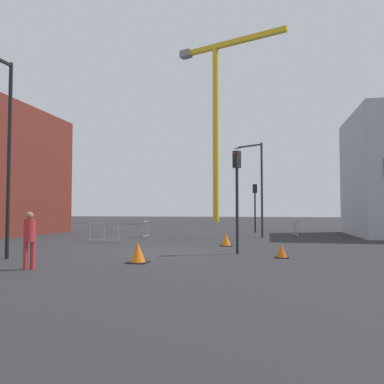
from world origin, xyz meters
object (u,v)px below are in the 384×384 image
(traffic_light_far, at_px, (237,185))
(pedestrian_walking, at_px, (29,236))
(streetlamp_tall, at_px, (4,139))
(traffic_light_crosswalk, at_px, (255,200))
(traffic_cone_by_barrier, at_px, (282,251))
(construction_crane, at_px, (218,105))
(streetlamp_short, at_px, (257,180))
(traffic_cone_orange, at_px, (138,253))
(traffic_cone_striped, at_px, (226,240))

(traffic_light_far, bearing_deg, pedestrian_walking, -138.02)
(streetlamp_tall, distance_m, traffic_light_far, 9.08)
(streetlamp_tall, relative_size, traffic_light_far, 1.74)
(streetlamp_tall, height_order, pedestrian_walking, streetlamp_tall)
(traffic_light_far, height_order, traffic_light_crosswalk, traffic_light_far)
(pedestrian_walking, bearing_deg, traffic_light_far, 41.98)
(traffic_light_far, bearing_deg, traffic_cone_by_barrier, -27.21)
(construction_crane, relative_size, traffic_light_far, 6.38)
(traffic_light_crosswalk, relative_size, pedestrian_walking, 2.21)
(streetlamp_short, distance_m, pedestrian_walking, 16.10)
(streetlamp_short, relative_size, pedestrian_walking, 3.52)
(construction_crane, relative_size, traffic_cone_orange, 38.64)
(streetlamp_tall, distance_m, streetlamp_short, 15.48)
(construction_crane, bearing_deg, traffic_cone_striped, -81.95)
(traffic_light_far, xyz_separation_m, traffic_cone_orange, (-3.12, -3.22, -2.50))
(streetlamp_tall, height_order, traffic_cone_by_barrier, streetlamp_tall)
(construction_crane, distance_m, traffic_cone_striped, 40.55)
(traffic_light_far, distance_m, traffic_cone_striped, 4.28)
(streetlamp_short, relative_size, traffic_cone_striped, 9.51)
(streetlamp_tall, xyz_separation_m, traffic_light_far, (8.25, 3.46, -1.56))
(streetlamp_short, xyz_separation_m, traffic_cone_by_barrier, (1.13, -10.12, -3.51))
(pedestrian_walking, xyz_separation_m, traffic_cone_orange, (2.74, 2.05, -0.69))
(construction_crane, height_order, streetlamp_short, construction_crane)
(traffic_light_far, relative_size, traffic_cone_orange, 6.06)
(construction_crane, bearing_deg, traffic_cone_by_barrier, -79.27)
(construction_crane, distance_m, streetlamp_short, 34.09)
(traffic_cone_orange, bearing_deg, pedestrian_walking, -143.19)
(traffic_cone_by_barrier, bearing_deg, traffic_light_far, 152.79)
(streetlamp_short, distance_m, traffic_cone_striped, 6.95)
(streetlamp_short, bearing_deg, traffic_cone_orange, -106.68)
(traffic_cone_orange, bearing_deg, streetlamp_short, 73.32)
(pedestrian_walking, distance_m, traffic_cone_orange, 3.48)
(traffic_light_far, xyz_separation_m, traffic_light_crosswalk, (0.25, 14.91, -0.24))
(streetlamp_tall, distance_m, pedestrian_walking, 4.51)
(construction_crane, relative_size, streetlamp_short, 4.40)
(streetlamp_tall, relative_size, traffic_cone_striped, 11.39)
(pedestrian_walking, bearing_deg, streetlamp_tall, 142.80)
(traffic_cone_striped, bearing_deg, traffic_light_far, -76.39)
(traffic_cone_by_barrier, xyz_separation_m, traffic_cone_striped, (-2.55, 4.25, 0.06))
(traffic_cone_striped, height_order, traffic_cone_orange, traffic_cone_orange)
(construction_crane, height_order, pedestrian_walking, construction_crane)
(pedestrian_walking, height_order, traffic_cone_orange, pedestrian_walking)
(streetlamp_tall, xyz_separation_m, streetlamp_short, (8.85, 12.68, -0.64))
(streetlamp_short, relative_size, traffic_cone_by_barrier, 11.77)
(streetlamp_tall, bearing_deg, traffic_cone_orange, 2.61)
(traffic_light_crosswalk, relative_size, traffic_cone_by_barrier, 7.37)
(streetlamp_tall, height_order, traffic_light_crosswalk, streetlamp_tall)
(pedestrian_walking, bearing_deg, traffic_cone_by_barrier, 29.95)
(pedestrian_walking, bearing_deg, construction_crane, 90.13)
(traffic_light_crosswalk, bearing_deg, pedestrian_walking, -106.84)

